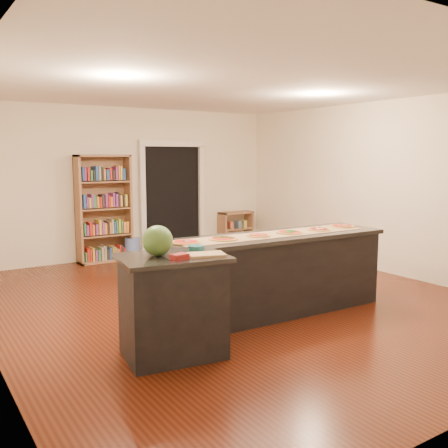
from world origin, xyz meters
TOP-DOWN VIEW (x-y plane):
  - room at (0.00, 0.00)m, footprint 6.00×7.00m
  - doorway at (0.90, 3.46)m, footprint 1.40×0.09m
  - kitchen_island at (0.10, -0.74)m, footprint 2.94×0.80m
  - side_counter at (-1.53, -1.27)m, footprint 1.00×0.73m
  - bookshelf at (-0.58, 3.28)m, footprint 0.97×0.34m
  - low_shelf at (2.31, 3.29)m, footprint 0.73×0.31m
  - waste_bin at (-0.10, 3.17)m, footprint 0.27×0.27m
  - kraft_paper at (0.10, -0.73)m, footprint 2.57×0.54m
  - watermelon at (-1.65, -1.20)m, footprint 0.29×0.29m
  - cutting_board at (-1.27, -1.45)m, footprint 0.39×0.31m
  - package_red at (-1.56, -1.47)m, footprint 0.17×0.13m
  - package_teal at (-1.24, -1.22)m, footprint 0.16×0.16m
  - pizza_a at (-1.07, -0.69)m, footprint 0.30×0.30m
  - pizza_b at (-0.60, -0.72)m, footprint 0.32×0.32m
  - pizza_c at (-0.13, -0.75)m, footprint 0.29×0.29m
  - pizza_d at (0.34, -0.76)m, footprint 0.34×0.34m
  - pizza_e at (0.81, -0.78)m, footprint 0.29×0.29m
  - pizza_f at (1.28, -0.73)m, footprint 0.31×0.31m

SIDE VIEW (x-z plane):
  - waste_bin at x=-0.10m, z-range 0.00..0.40m
  - low_shelf at x=2.31m, z-range 0.00..0.73m
  - kitchen_island at x=0.10m, z-range 0.00..0.97m
  - side_counter at x=-1.53m, z-range 0.00..0.99m
  - bookshelf at x=-0.58m, z-range 0.00..1.93m
  - kraft_paper at x=0.10m, z-range 0.97..0.97m
  - pizza_c at x=-0.13m, z-range 0.97..0.99m
  - pizza_a at x=-1.07m, z-range 0.97..0.99m
  - pizza_b at x=-0.60m, z-range 0.97..0.99m
  - pizza_e at x=0.81m, z-range 0.97..0.99m
  - pizza_f at x=1.28m, z-range 0.97..0.99m
  - pizza_d at x=0.34m, z-range 0.97..0.99m
  - cutting_board at x=-1.27m, z-range 0.99..1.01m
  - package_red at x=-1.56m, z-range 0.99..1.04m
  - package_teal at x=-1.24m, z-range 0.99..1.04m
  - watermelon at x=-1.65m, z-range 0.99..1.27m
  - doorway at x=0.90m, z-range 0.10..2.31m
  - room at x=0.00m, z-range 0.00..2.80m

